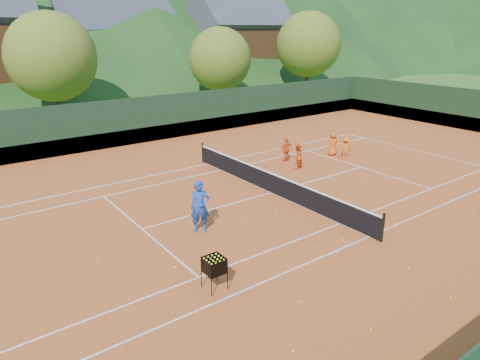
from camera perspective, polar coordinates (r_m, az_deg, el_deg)
ground at (r=19.76m, az=4.21°, el=-1.73°), size 400.00×400.00×0.00m
clay_court at (r=19.75m, az=4.21°, el=-1.70°), size 40.00×24.00×0.02m
coach at (r=15.72m, az=-5.37°, el=-3.56°), size 0.85×0.72×1.97m
student_a at (r=23.04m, az=7.63°, el=3.12°), size 0.77×0.66×1.36m
student_b at (r=24.30m, az=6.21°, el=4.07°), size 0.83×0.38×1.38m
student_c at (r=25.94m, az=12.29°, el=4.74°), size 0.76×0.57×1.39m
student_d at (r=25.22m, az=13.83°, el=4.12°), size 0.97×0.74×1.33m
tennis_ball_0 at (r=19.07m, az=14.32°, el=-2.95°), size 0.07×0.07×0.07m
tennis_ball_1 at (r=21.16m, az=24.74°, el=-1.93°), size 0.07×0.07×0.07m
tennis_ball_2 at (r=17.01m, az=0.44°, el=-5.13°), size 0.07×0.07×0.07m
tennis_ball_3 at (r=18.46m, az=28.25°, el=-5.56°), size 0.07×0.07×0.07m
tennis_ball_4 at (r=21.47m, az=21.49°, el=-1.18°), size 0.07×0.07×0.07m
tennis_ball_5 at (r=11.77m, az=17.03°, el=-18.60°), size 0.07×0.07×0.07m
tennis_ball_6 at (r=16.56m, az=18.77°, el=-6.97°), size 0.07×0.07×0.07m
tennis_ball_7 at (r=21.63m, az=16.38°, el=-0.43°), size 0.07×0.07×0.07m
tennis_ball_8 at (r=17.76m, az=4.94°, el=-4.09°), size 0.07×0.07×0.07m
tennis_ball_9 at (r=13.69m, az=26.26°, el=-13.99°), size 0.07×0.07×0.07m
tennis_ball_10 at (r=12.36m, az=8.10°, el=-15.76°), size 0.07×0.07×0.07m
tennis_ball_11 at (r=14.48m, az=-3.46°, el=-9.86°), size 0.07×0.07×0.07m
tennis_ball_12 at (r=14.69m, az=21.58°, el=-10.88°), size 0.07×0.07×0.07m
tennis_ball_15 at (r=15.06m, az=9.85°, el=-8.91°), size 0.07×0.07×0.07m
tennis_ball_16 at (r=14.95m, az=12.84°, el=-9.36°), size 0.07×0.07×0.07m
tennis_ball_17 at (r=20.19m, az=28.63°, el=-3.57°), size 0.07×0.07×0.07m
tennis_ball_18 at (r=13.91m, az=-8.62°, el=-11.42°), size 0.07×0.07×0.07m
tennis_ball_19 at (r=14.91m, az=-18.40°, el=-10.00°), size 0.07×0.07×0.07m
tennis_ball_20 at (r=15.78m, az=13.57°, el=-7.80°), size 0.07×0.07×0.07m
tennis_ball_21 at (r=10.82m, az=7.10°, el=-21.70°), size 0.07×0.07×0.07m
tennis_ball_22 at (r=15.62m, az=13.93°, el=-8.13°), size 0.07×0.07×0.07m
court_lines at (r=19.75m, az=4.22°, el=-1.67°), size 23.83×11.03×0.00m
tennis_net at (r=19.58m, az=4.25°, el=-0.31°), size 0.10×12.07×1.10m
perimeter_fence at (r=19.33m, az=4.31°, el=1.77°), size 40.40×24.24×3.00m
ball_hopper at (r=12.46m, az=-3.47°, el=-11.35°), size 0.57×0.57×1.00m
chalet_mid at (r=51.25m, az=-16.44°, el=16.41°), size 12.65×8.82×11.45m
chalet_right at (r=54.40m, az=-0.30°, el=17.58°), size 11.50×8.82×11.91m
tree_b at (r=34.91m, az=-23.84°, el=14.77°), size 6.40×6.40×8.40m
tree_c at (r=39.71m, az=-2.68°, el=15.79°), size 5.60×5.60×7.35m
tree_d at (r=48.09m, az=9.12°, el=17.40°), size 6.80×6.80×8.93m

